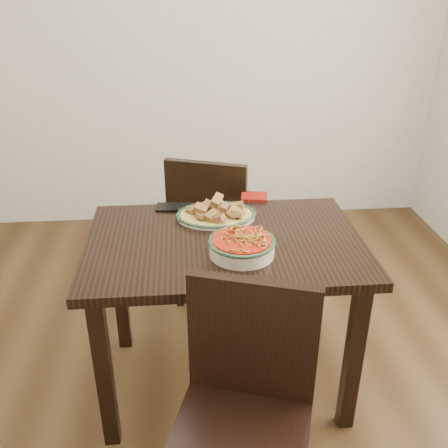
{
  "coord_description": "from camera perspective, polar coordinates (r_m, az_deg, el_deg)",
  "views": [
    {
      "loc": [
        -0.11,
        -1.83,
        1.71
      ],
      "look_at": [
        0.05,
        -0.03,
        0.81
      ],
      "focal_mm": 40.0,
      "sensor_mm": 36.0,
      "label": 1
    }
  ],
  "objects": [
    {
      "name": "noodle_bowl",
      "position": [
        1.9,
        2.06,
        -2.29
      ],
      "size": [
        0.26,
        0.26,
        0.08
      ],
      "color": "beige",
      "rests_on": "dining_table"
    },
    {
      "name": "smartphone",
      "position": [
        2.3,
        -5.67,
        1.93
      ],
      "size": [
        0.17,
        0.1,
        0.01
      ],
      "primitive_type": "cube",
      "rotation": [
        0.0,
        0.0,
        -0.06
      ],
      "color": "black",
      "rests_on": "dining_table"
    },
    {
      "name": "dining_table",
      "position": [
        2.07,
        0.05,
        -4.4
      ],
      "size": [
        1.12,
        0.75,
        0.75
      ],
      "color": "black",
      "rests_on": "ground"
    },
    {
      "name": "wall_back",
      "position": [
        3.6,
        -3.52,
        20.01
      ],
      "size": [
        3.5,
        0.1,
        2.6
      ],
      "primitive_type": "cube",
      "color": "beige",
      "rests_on": "ground"
    },
    {
      "name": "floor",
      "position": [
        2.5,
        -1.29,
        -16.49
      ],
      "size": [
        3.5,
        3.5,
        0.0
      ],
      "primitive_type": "plane",
      "color": "#362311",
      "rests_on": "ground"
    },
    {
      "name": "napkin",
      "position": [
        2.4,
        3.47,
        3.15
      ],
      "size": [
        0.14,
        0.12,
        0.01
      ],
      "primitive_type": "cube",
      "rotation": [
        0.0,
        0.0,
        -0.16
      ],
      "color": "maroon",
      "rests_on": "dining_table"
    },
    {
      "name": "chair_far",
      "position": [
        2.71,
        -1.38,
        -0.01
      ],
      "size": [
        0.54,
        0.54,
        0.89
      ],
      "rotation": [
        0.0,
        0.0,
        2.8
      ],
      "color": "black",
      "rests_on": "ground"
    },
    {
      "name": "chair_near",
      "position": [
        1.68,
        2.41,
        -19.73
      ],
      "size": [
        0.53,
        0.53,
        0.89
      ],
      "rotation": [
        0.0,
        0.0,
        -0.32
      ],
      "color": "black",
      "rests_on": "ground"
    },
    {
      "name": "fish_plate",
      "position": [
        2.18,
        -0.92,
        1.8
      ],
      "size": [
        0.35,
        0.27,
        0.11
      ],
      "color": "beige",
      "rests_on": "dining_table"
    }
  ]
}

